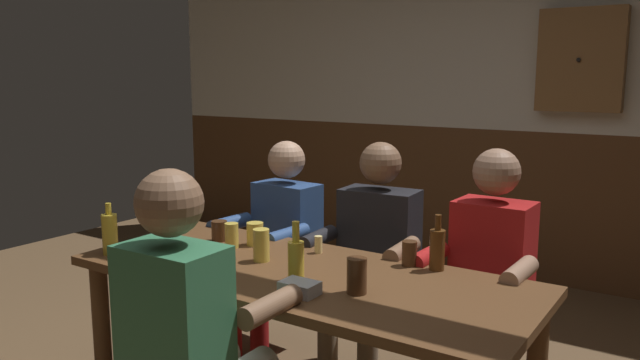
{
  "coord_description": "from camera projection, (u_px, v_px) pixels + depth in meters",
  "views": [
    {
      "loc": [
        1.45,
        -1.94,
        1.54
      ],
      "look_at": [
        0.0,
        0.24,
        1.09
      ],
      "focal_mm": 34.6,
      "sensor_mm": 36.0,
      "label": 1
    }
  ],
  "objects": [
    {
      "name": "bottle_2",
      "position": [
        296.0,
        259.0,
        2.44
      ],
      "size": [
        0.07,
        0.07,
        0.24
      ],
      "color": "gold",
      "rests_on": "dining_table"
    },
    {
      "name": "back_wall_wainscot",
      "position": [
        498.0,
        202.0,
        4.8
      ],
      "size": [
        6.45,
        0.12,
        1.13
      ],
      "primitive_type": "cube",
      "color": "brown",
      "rests_on": "ground_plane"
    },
    {
      "name": "pint_glass_0",
      "position": [
        357.0,
        276.0,
        2.31
      ],
      "size": [
        0.08,
        0.08,
        0.14
      ],
      "primitive_type": "cylinder",
      "color": "#4C2D19",
      "rests_on": "dining_table"
    },
    {
      "name": "dining_table",
      "position": [
        300.0,
        293.0,
        2.61
      ],
      "size": [
        1.97,
        0.81,
        0.73
      ],
      "color": "brown",
      "rests_on": "ground_plane"
    },
    {
      "name": "person_1",
      "position": [
        373.0,
        250.0,
        3.11
      ],
      "size": [
        0.55,
        0.54,
        1.21
      ],
      "rotation": [
        0.0,
        0.0,
        3.22
      ],
      "color": "black",
      "rests_on": "ground_plane"
    },
    {
      "name": "pint_glass_2",
      "position": [
        255.0,
        234.0,
        2.97
      ],
      "size": [
        0.08,
        0.08,
        0.11
      ],
      "primitive_type": "cylinder",
      "color": "#E5C64C",
      "rests_on": "dining_table"
    },
    {
      "name": "wall_dart_cabinet",
      "position": [
        581.0,
        60.0,
        4.21
      ],
      "size": [
        0.56,
        0.15,
        0.7
      ],
      "color": "brown"
    },
    {
      "name": "back_wall_upper",
      "position": [
        506.0,
        31.0,
        4.58
      ],
      "size": [
        6.45,
        0.12,
        1.47
      ],
      "primitive_type": "cube",
      "color": "beige"
    },
    {
      "name": "condiment_caddy",
      "position": [
        300.0,
        288.0,
        2.3
      ],
      "size": [
        0.14,
        0.1,
        0.05
      ],
      "primitive_type": "cube",
      "color": "#B2B7BC",
      "rests_on": "dining_table"
    },
    {
      "name": "pint_glass_5",
      "position": [
        261.0,
        245.0,
        2.71
      ],
      "size": [
        0.07,
        0.07,
        0.14
      ],
      "primitive_type": "cylinder",
      "color": "#E5C64C",
      "rests_on": "dining_table"
    },
    {
      "name": "person_3",
      "position": [
        192.0,
        331.0,
        2.08
      ],
      "size": [
        0.49,
        0.53,
        1.25
      ],
      "rotation": [
        0.0,
        0.0,
        0.02
      ],
      "color": "#33724C",
      "rests_on": "ground_plane"
    },
    {
      "name": "bottle_1",
      "position": [
        110.0,
        233.0,
        2.81
      ],
      "size": [
        0.07,
        0.07,
        0.24
      ],
      "color": "gold",
      "rests_on": "dining_table"
    },
    {
      "name": "table_candle",
      "position": [
        318.0,
        244.0,
        2.84
      ],
      "size": [
        0.04,
        0.04,
        0.08
      ],
      "primitive_type": "cylinder",
      "color": "#F9E08C",
      "rests_on": "dining_table"
    },
    {
      "name": "bottle_0",
      "position": [
        437.0,
        248.0,
        2.58
      ],
      "size": [
        0.06,
        0.06,
        0.24
      ],
      "color": "#593314",
      "rests_on": "dining_table"
    },
    {
      "name": "person_2",
      "position": [
        487.0,
        269.0,
        2.8
      ],
      "size": [
        0.49,
        0.52,
        1.22
      ],
      "rotation": [
        0.0,
        0.0,
        3.12
      ],
      "color": "#AD1919",
      "rests_on": "ground_plane"
    },
    {
      "name": "person_0",
      "position": [
        278.0,
        236.0,
        3.44
      ],
      "size": [
        0.53,
        0.52,
        1.18
      ],
      "rotation": [
        0.0,
        0.0,
        3.07
      ],
      "color": "#2D4C84",
      "rests_on": "ground_plane"
    },
    {
      "name": "pint_glass_1",
      "position": [
        219.0,
        231.0,
        3.05
      ],
      "size": [
        0.08,
        0.08,
        0.1
      ],
      "primitive_type": "cylinder",
      "color": "#4C2D19",
      "rests_on": "dining_table"
    },
    {
      "name": "plate_0",
      "position": [
        157.0,
        259.0,
        2.72
      ],
      "size": [
        0.23,
        0.23,
        0.01
      ],
      "primitive_type": "cylinder",
      "color": "white",
      "rests_on": "dining_table"
    },
    {
      "name": "pint_glass_4",
      "position": [
        232.0,
        235.0,
        2.93
      ],
      "size": [
        0.07,
        0.07,
        0.12
      ],
      "primitive_type": "cylinder",
      "color": "#E5C64C",
      "rests_on": "dining_table"
    },
    {
      "name": "pint_glass_3",
      "position": [
        409.0,
        253.0,
        2.65
      ],
      "size": [
        0.07,
        0.07,
        0.11
      ],
      "primitive_type": "cylinder",
      "color": "#4C2D19",
      "rests_on": "dining_table"
    }
  ]
}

